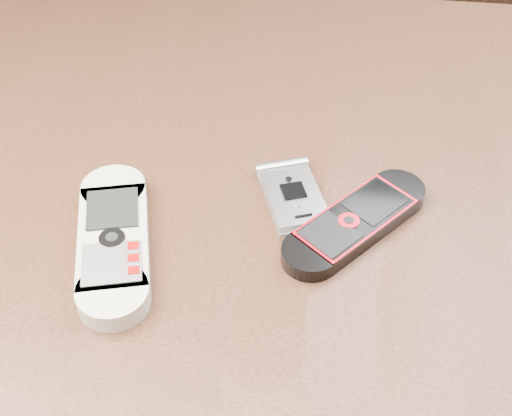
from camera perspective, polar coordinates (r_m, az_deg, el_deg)
The scene contains 4 objects.
table at distance 0.68m, azimuth -0.42°, elevation -6.98°, with size 1.20×0.80×0.75m.
nokia_white at distance 0.58m, azimuth -11.33°, elevation -2.53°, with size 0.05×0.17×0.02m, color beige.
nokia_black_red at distance 0.59m, azimuth 7.98°, elevation -1.09°, with size 0.05×0.15×0.02m, color black.
motorola_razr at distance 0.61m, azimuth 3.04°, elevation 0.81°, with size 0.05×0.09×0.01m, color silver.
Camera 1 is at (0.06, -0.42, 1.17)m, focal length 50.00 mm.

